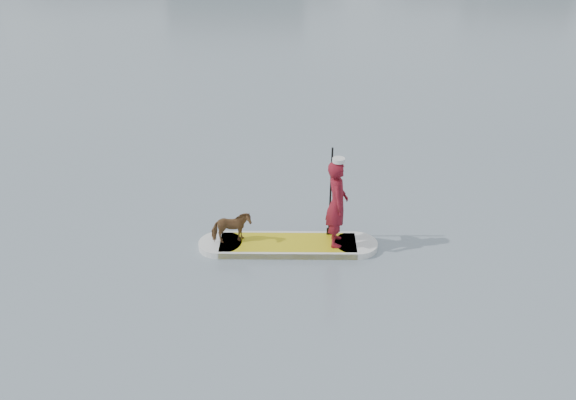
{
  "coord_description": "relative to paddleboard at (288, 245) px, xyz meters",
  "views": [
    {
      "loc": [
        0.08,
        -13.26,
        6.33
      ],
      "look_at": [
        -0.63,
        -3.26,
        1.0
      ],
      "focal_mm": 40.0,
      "sensor_mm": 36.0,
      "label": 1
    }
  ],
  "objects": [
    {
      "name": "dog",
      "position": [
        -1.03,
        -0.06,
        0.36
      ],
      "size": [
        0.78,
        0.52,
        0.6
      ],
      "primitive_type": "imported",
      "rotation": [
        0.0,
        0.0,
        1.88
      ],
      "color": "brown",
      "rests_on": "paddleboard"
    },
    {
      "name": "white_cap",
      "position": [
        0.87,
        0.05,
        1.72
      ],
      "size": [
        0.22,
        0.22,
        0.07
      ],
      "primitive_type": "cylinder",
      "color": "silver",
      "rests_on": "paddler"
    },
    {
      "name": "paddleboard",
      "position": [
        0.0,
        0.0,
        0.0
      ],
      "size": [
        3.3,
        0.95,
        0.12
      ],
      "rotation": [
        0.0,
        0.0,
        0.06
      ],
      "color": "gold",
      "rests_on": "ground"
    },
    {
      "name": "paddle",
      "position": [
        0.75,
        0.33,
        0.74
      ],
      "size": [
        0.1,
        0.3,
        2.0
      ],
      "rotation": [
        0.0,
        0.0,
        0.06
      ],
      "color": "black",
      "rests_on": "ground"
    },
    {
      "name": "ground",
      "position": [
        0.63,
        3.26,
        -0.06
      ],
      "size": [
        140.0,
        140.0,
        0.0
      ],
      "primitive_type": "plane",
      "color": "slate",
      "rests_on": "ground"
    },
    {
      "name": "paddler",
      "position": [
        0.87,
        0.05,
        0.87
      ],
      "size": [
        0.43,
        0.62,
        1.62
      ],
      "primitive_type": "imported",
      "rotation": [
        0.0,
        0.0,
        1.64
      ],
      "color": "maroon",
      "rests_on": "paddleboard"
    }
  ]
}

